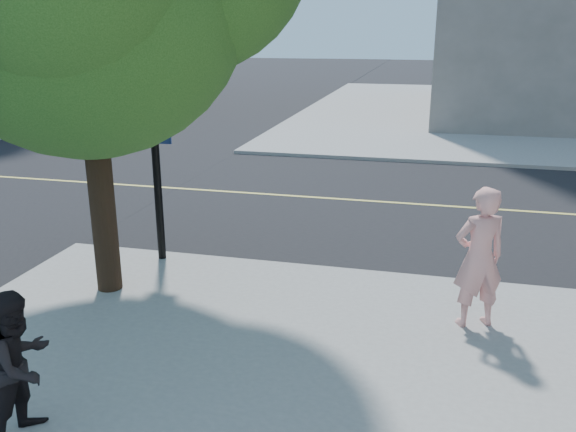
# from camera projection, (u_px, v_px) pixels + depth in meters

# --- Properties ---
(ground) EXTENTS (140.00, 140.00, 0.00)m
(ground) POSITION_uv_depth(u_px,v_px,m) (126.00, 254.00, 10.94)
(ground) COLOR black
(ground) RESTS_ON ground
(road_ew) EXTENTS (140.00, 9.00, 0.01)m
(road_ew) POSITION_uv_depth(u_px,v_px,m) (214.00, 191.00, 15.11)
(road_ew) COLOR black
(road_ew) RESTS_ON ground
(man_on_phone) EXTENTS (0.82, 0.70, 1.90)m
(man_on_phone) POSITION_uv_depth(u_px,v_px,m) (479.00, 258.00, 7.82)
(man_on_phone) COLOR pink
(man_on_phone) RESTS_ON sidewalk_se
(pedestrian) EXTENTS (0.60, 0.76, 1.50)m
(pedestrian) POSITION_uv_depth(u_px,v_px,m) (21.00, 365.00, 5.72)
(pedestrian) COLOR black
(pedestrian) RESTS_ON sidewalk_se
(signal_pole) EXTENTS (4.07, 0.46, 4.60)m
(signal_pole) POSITION_uv_depth(u_px,v_px,m) (21.00, 30.00, 9.82)
(signal_pole) COLOR black
(signal_pole) RESTS_ON sidewalk_se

